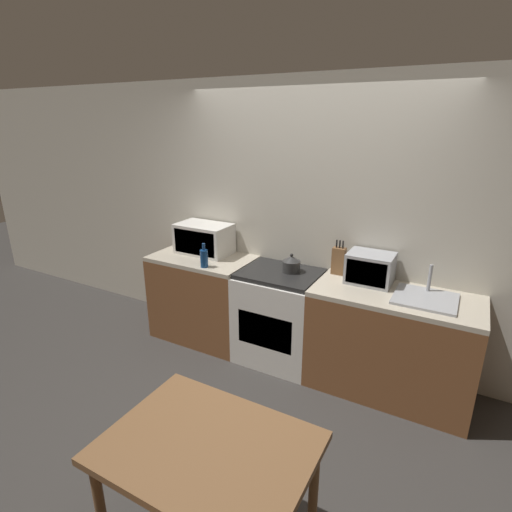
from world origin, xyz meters
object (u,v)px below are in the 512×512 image
at_px(kettle, 291,264).
at_px(dining_table, 208,460).
at_px(bottle, 204,258).
at_px(stove_range, 279,316).
at_px(toaster_oven, 370,268).
at_px(microwave, 204,239).

height_order(kettle, dining_table, kettle).
distance_m(bottle, dining_table, 2.08).
xyz_separation_m(stove_range, toaster_oven, (0.77, 0.14, 0.58)).
height_order(toaster_oven, dining_table, toaster_oven).
height_order(stove_range, dining_table, stove_range).
xyz_separation_m(microwave, dining_table, (1.45, -2.01, -0.38)).
relative_size(stove_range, kettle, 5.15).
relative_size(microwave, dining_table, 0.56).
height_order(stove_range, kettle, kettle).
bearing_deg(stove_range, microwave, 173.09).
distance_m(kettle, dining_table, 2.02).
height_order(stove_range, toaster_oven, toaster_oven).
bearing_deg(stove_range, dining_table, -74.49).
bearing_deg(dining_table, stove_range, 105.51).
bearing_deg(kettle, stove_range, -147.53).
relative_size(kettle, microwave, 0.32).
height_order(bottle, toaster_oven, toaster_oven).
height_order(stove_range, microwave, microwave).
xyz_separation_m(kettle, microwave, (-1.01, 0.06, 0.08)).
distance_m(microwave, bottle, 0.43).
bearing_deg(microwave, dining_table, -54.06).
bearing_deg(bottle, dining_table, -53.99).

